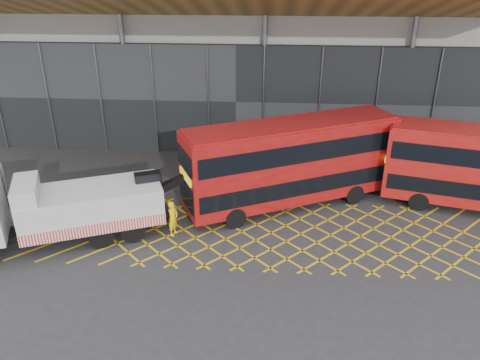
{
  "coord_description": "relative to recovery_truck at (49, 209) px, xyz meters",
  "views": [
    {
      "loc": [
        4.64,
        -21.69,
        13.48
      ],
      "look_at": [
        3.0,
        1.5,
        2.4
      ],
      "focal_mm": 35.0,
      "sensor_mm": 36.0,
      "label": 1
    }
  ],
  "objects": [
    {
      "name": "construction_building",
      "position": [
        8.4,
        20.12,
        6.97
      ],
      "size": [
        55.0,
        23.97,
        18.0
      ],
      "color": "gray",
      "rests_on": "ground_plane"
    },
    {
      "name": "recovery_truck",
      "position": [
        0.0,
        0.0,
        0.0
      ],
      "size": [
        12.14,
        6.76,
        4.35
      ],
      "rotation": [
        0.0,
        0.0,
        0.39
      ],
      "color": "black",
      "rests_on": "ground_plane"
    },
    {
      "name": "road_markings",
      "position": [
        12.08,
        1.72,
        -2.0
      ],
      "size": [
        27.96,
        7.16,
        0.01
      ],
      "color": "gold",
      "rests_on": "ground_plane"
    },
    {
      "name": "worker",
      "position": [
        6.05,
        1.24,
        -1.03
      ],
      "size": [
        0.66,
        0.82,
        1.96
      ],
      "primitive_type": "imported",
      "rotation": [
        0.0,
        0.0,
        1.26
      ],
      "color": "yellow",
      "rests_on": "ground_plane"
    },
    {
      "name": "ground_plane",
      "position": [
        6.48,
        1.72,
        -2.01
      ],
      "size": [
        120.0,
        120.0,
        0.0
      ],
      "primitive_type": "plane",
      "color": "#2A2A2D"
    },
    {
      "name": "bus_towed",
      "position": [
        12.31,
        5.1,
        0.85
      ],
      "size": [
        12.65,
        8.15,
        5.16
      ],
      "rotation": [
        0.0,
        0.0,
        0.45
      ],
      "color": "maroon",
      "rests_on": "ground_plane"
    }
  ]
}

